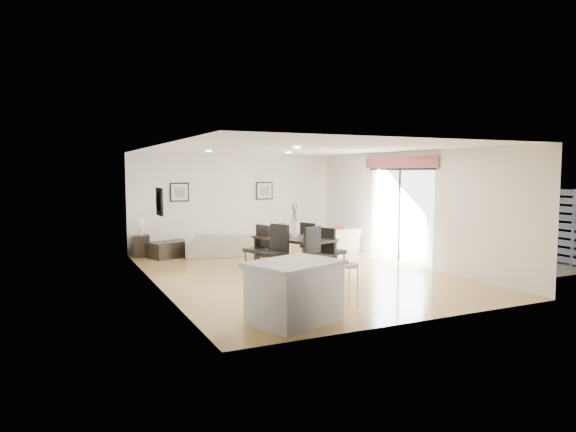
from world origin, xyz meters
name	(u,v)px	position (x,y,z in m)	size (l,w,h in m)	color
ground	(297,273)	(0.00, 0.00, 0.00)	(8.00, 8.00, 0.00)	tan
wall_back	(235,202)	(0.00, 4.00, 1.35)	(6.00, 0.04, 2.70)	silver
wall_front	(419,231)	(0.00, -4.00, 1.35)	(6.00, 0.04, 2.70)	silver
wall_left	(156,217)	(-3.00, 0.00, 1.35)	(0.04, 8.00, 2.70)	silver
wall_right	(409,207)	(3.00, 0.00, 1.35)	(0.04, 8.00, 2.70)	silver
ceiling	(297,149)	(0.00, 0.00, 2.70)	(6.00, 8.00, 0.02)	white
sofa	(226,244)	(-0.66, 2.85, 0.31)	(2.10, 0.82, 0.61)	gray
armchair	(338,240)	(2.34, 2.19, 0.34)	(1.04, 0.90, 0.67)	beige
courtyard_plant_a	(518,247)	(5.90, -0.72, 0.30)	(0.54, 0.47, 0.60)	#3A632A
courtyard_plant_b	(441,236)	(5.51, 1.63, 0.34)	(0.38, 0.38, 0.68)	#3A632A
dining_table	(294,241)	(0.07, 0.28, 0.68)	(1.50, 2.02, 0.76)	black
dining_chair_wnear	(276,248)	(-0.56, -0.14, 0.62)	(0.65, 0.65, 1.11)	black
dining_chair_wfar	(259,245)	(-0.57, 0.76, 0.56)	(0.57, 0.57, 1.01)	black
dining_chair_enear	(330,247)	(0.72, -0.21, 0.55)	(0.57, 0.57, 0.99)	black
dining_chair_efar	(311,241)	(0.72, 0.70, 0.57)	(0.60, 0.60, 1.02)	black
dining_chair_head	(317,251)	(0.04, -0.85, 0.61)	(0.65, 0.65, 1.09)	black
dining_chair_foot	(275,241)	(0.10, 1.41, 0.54)	(0.54, 0.54, 0.96)	black
vase	(294,223)	(0.07, 0.28, 1.07)	(0.97, 1.49, 0.76)	white
coffee_table	(170,249)	(-2.04, 3.28, 0.21)	(1.03, 0.62, 0.41)	black
side_table	(141,246)	(-2.69, 3.69, 0.28)	(0.42, 0.42, 0.56)	black
table_lamp	(141,225)	(-2.69, 3.69, 0.83)	(0.22, 0.22, 0.43)	white
cushion	(337,233)	(2.24, 2.10, 0.54)	(0.32, 0.10, 0.32)	#A61615
kitchen_island	(294,291)	(-1.64, -3.23, 0.46)	(1.55, 1.37, 0.91)	silver
bar_stool	(347,271)	(-0.74, -3.23, 0.69)	(0.37, 0.37, 0.81)	silver
framed_print_back_left	(179,192)	(-1.60, 3.97, 1.65)	(0.52, 0.04, 0.52)	black
framed_print_back_right	(264,191)	(0.90, 3.97, 1.65)	(0.52, 0.04, 0.52)	black
framed_print_left_wall	(159,202)	(-2.97, -0.20, 1.65)	(0.04, 0.52, 0.52)	black
sliding_door	(400,194)	(2.96, 0.30, 1.66)	(0.12, 2.70, 2.57)	white
courtyard	(478,217)	(6.16, 0.87, 0.92)	(6.00, 6.00, 2.00)	gray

